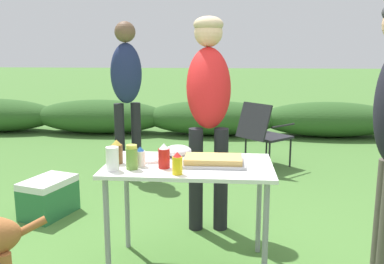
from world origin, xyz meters
TOP-DOWN VIEW (x-y plane):
  - shrub_hedge at (0.00, 4.64)m, footprint 14.40×0.90m
  - folding_table at (0.00, 0.00)m, footprint 1.10×0.64m
  - food_tray at (0.16, -0.01)m, footprint 0.42×0.26m
  - plate_stack at (-0.27, 0.07)m, footprint 0.21×0.21m
  - mixing_bowl at (-0.10, 0.20)m, footprint 0.19×0.19m
  - paper_cup_stack at (-0.46, -0.19)m, footprint 0.08×0.08m
  - mustard_bottle at (-0.05, -0.24)m, footprint 0.06×0.06m
  - ketchup_bottle at (-0.15, -0.11)m, footprint 0.07×0.07m
  - beer_bottle at (-0.48, -0.02)m, footprint 0.08×0.08m
  - mayo_bottle at (-0.31, -0.08)m, footprint 0.06×0.06m
  - relish_jar at (-0.35, -0.15)m, footprint 0.07×0.07m
  - standing_person_in_red_jacket at (0.09, 0.79)m, footprint 0.41×0.53m
  - standing_person_in_olive_jacket at (-0.92, 2.16)m, footprint 0.44×0.40m
  - camp_chair_green_behind_table at (0.70, 2.58)m, footprint 0.75×0.74m
  - cooler_box at (-1.35, 0.84)m, footprint 0.45×0.55m

SIDE VIEW (x-z plane):
  - cooler_box at x=-1.35m, z-range 0.00..0.34m
  - shrub_hedge at x=0.00m, z-range 0.00..0.59m
  - camp_chair_green_behind_table at x=0.70m, z-range 0.05..0.88m
  - folding_table at x=0.00m, z-range 0.29..1.03m
  - plate_stack at x=-0.27m, z-range 0.74..0.76m
  - food_tray at x=0.16m, z-range 0.74..0.79m
  - mixing_bowl at x=-0.10m, z-range 0.74..0.82m
  - mayo_bottle at x=-0.31m, z-range 0.74..0.87m
  - mustard_bottle at x=-0.05m, z-range 0.74..0.88m
  - paper_cup_stack at x=-0.46m, z-range 0.74..0.89m
  - beer_bottle at x=-0.48m, z-range 0.74..0.90m
  - ketchup_bottle at x=-0.15m, z-range 0.74..0.90m
  - relish_jar at x=-0.35m, z-range 0.74..0.89m
  - standing_person_in_olive_jacket at x=-0.92m, z-range 0.20..1.99m
  - standing_person_in_red_jacket at x=0.09m, z-range 0.24..1.99m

